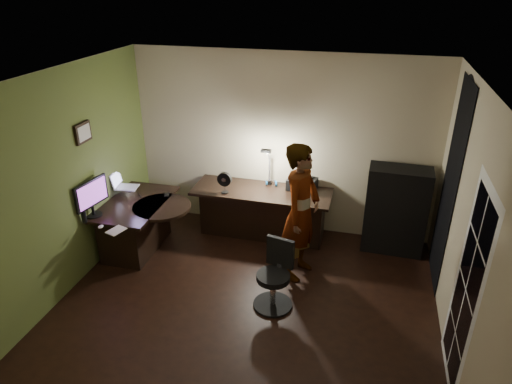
% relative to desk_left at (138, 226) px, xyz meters
% --- Properties ---
extents(floor, '(4.50, 4.00, 0.01)m').
position_rel_desk_left_xyz_m(floor, '(1.83, -0.81, -0.38)').
color(floor, black).
rests_on(floor, ground).
extents(ceiling, '(4.50, 4.00, 0.01)m').
position_rel_desk_left_xyz_m(ceiling, '(1.83, -0.81, 2.33)').
color(ceiling, silver).
rests_on(ceiling, floor).
extents(wall_back, '(4.50, 0.01, 2.70)m').
position_rel_desk_left_xyz_m(wall_back, '(1.83, 1.20, 0.97)').
color(wall_back, '#BDAF8C').
rests_on(wall_back, floor).
extents(wall_front, '(4.50, 0.01, 2.70)m').
position_rel_desk_left_xyz_m(wall_front, '(1.83, -2.81, 0.97)').
color(wall_front, '#BDAF8C').
rests_on(wall_front, floor).
extents(wall_left, '(0.01, 4.00, 2.70)m').
position_rel_desk_left_xyz_m(wall_left, '(-0.42, -0.81, 0.97)').
color(wall_left, '#BDAF8C').
rests_on(wall_left, floor).
extents(wall_right, '(0.01, 4.00, 2.70)m').
position_rel_desk_left_xyz_m(wall_right, '(4.08, -0.81, 0.97)').
color(wall_right, '#BDAF8C').
rests_on(wall_right, floor).
extents(green_wall_overlay, '(0.00, 4.00, 2.70)m').
position_rel_desk_left_xyz_m(green_wall_overlay, '(-0.41, -0.81, 0.97)').
color(green_wall_overlay, '#55662C').
rests_on(green_wall_overlay, floor).
extents(arched_doorway, '(0.01, 0.90, 2.60)m').
position_rel_desk_left_xyz_m(arched_doorway, '(4.07, 0.34, 0.92)').
color(arched_doorway, black).
rests_on(arched_doorway, floor).
extents(french_door, '(0.02, 0.92, 2.10)m').
position_rel_desk_left_xyz_m(french_door, '(4.07, -1.36, 0.67)').
color(french_door, white).
rests_on(french_door, floor).
extents(framed_picture, '(0.04, 0.30, 0.25)m').
position_rel_desk_left_xyz_m(framed_picture, '(-0.39, -0.36, 1.47)').
color(framed_picture, black).
rests_on(framed_picture, wall_left).
extents(desk_left, '(0.82, 1.31, 0.75)m').
position_rel_desk_left_xyz_m(desk_left, '(0.00, 0.00, 0.00)').
color(desk_left, black).
rests_on(desk_left, floor).
extents(desk_right, '(2.04, 0.72, 0.76)m').
position_rel_desk_left_xyz_m(desk_right, '(1.63, 0.79, 0.01)').
color(desk_right, black).
rests_on(desk_right, floor).
extents(cabinet, '(0.85, 0.45, 1.26)m').
position_rel_desk_left_xyz_m(cabinet, '(3.54, 0.91, 0.26)').
color(cabinet, black).
rests_on(cabinet, floor).
extents(laptop_stand, '(0.26, 0.23, 0.10)m').
position_rel_desk_left_xyz_m(laptop_stand, '(-0.28, 0.23, 0.42)').
color(laptop_stand, silver).
rests_on(laptop_stand, desk_left).
extents(laptop, '(0.37, 0.35, 0.23)m').
position_rel_desk_left_xyz_m(laptop, '(-0.24, 0.23, 0.58)').
color(laptop, silver).
rests_on(laptop, laptop_stand).
extents(monitor, '(0.20, 0.57, 0.37)m').
position_rel_desk_left_xyz_m(monitor, '(-0.35, -0.48, 0.56)').
color(monitor, black).
rests_on(monitor, desk_left).
extents(mouse, '(0.07, 0.10, 0.03)m').
position_rel_desk_left_xyz_m(mouse, '(-0.08, -0.75, 0.39)').
color(mouse, silver).
rests_on(mouse, desk_left).
extents(phone, '(0.11, 0.15, 0.01)m').
position_rel_desk_left_xyz_m(phone, '(0.33, 0.33, 0.38)').
color(phone, black).
rests_on(phone, desk_left).
extents(pen, '(0.10, 0.12, 0.01)m').
position_rel_desk_left_xyz_m(pen, '(-0.04, 0.21, 0.38)').
color(pen, black).
rests_on(pen, desk_left).
extents(speaker, '(0.07, 0.07, 0.16)m').
position_rel_desk_left_xyz_m(speaker, '(-0.36, -0.67, 0.46)').
color(speaker, black).
rests_on(speaker, desk_left).
extents(notepad, '(0.22, 0.26, 0.01)m').
position_rel_desk_left_xyz_m(notepad, '(0.15, -0.77, 0.38)').
color(notepad, silver).
rests_on(notepad, desk_left).
extents(desk_fan, '(0.21, 0.12, 0.32)m').
position_rel_desk_left_xyz_m(desk_fan, '(1.13, 0.58, 0.55)').
color(desk_fan, black).
rests_on(desk_fan, desk_right).
extents(headphones, '(0.20, 0.13, 0.09)m').
position_rel_desk_left_xyz_m(headphones, '(1.72, 1.00, 0.44)').
color(headphones, '#115594').
rests_on(headphones, desk_right).
extents(printer, '(0.44, 0.37, 0.18)m').
position_rel_desk_left_xyz_m(printer, '(2.19, 0.98, 0.48)').
color(printer, black).
rests_on(printer, desk_right).
extents(desk_lamp, '(0.28, 0.35, 0.68)m').
position_rel_desk_left_xyz_m(desk_lamp, '(1.68, 1.02, 0.73)').
color(desk_lamp, black).
rests_on(desk_lamp, desk_right).
extents(office_chair, '(0.57, 0.57, 0.84)m').
position_rel_desk_left_xyz_m(office_chair, '(2.15, -0.77, 0.05)').
color(office_chair, black).
rests_on(office_chair, floor).
extents(person, '(0.59, 0.74, 1.83)m').
position_rel_desk_left_xyz_m(person, '(2.33, -0.02, 0.54)').
color(person, '#D8A88C').
rests_on(person, floor).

